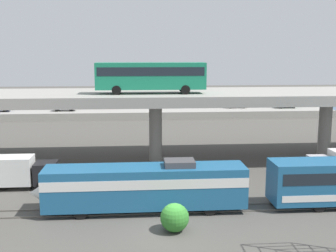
% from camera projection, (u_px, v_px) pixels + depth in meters
% --- Properties ---
extents(ground_plane, '(260.00, 260.00, 0.00)m').
position_uv_depth(ground_plane, '(169.00, 231.00, 30.25)').
color(ground_plane, '#4C4944').
extents(rail_strip_near, '(110.00, 0.12, 0.12)m').
position_uv_depth(rail_strip_near, '(166.00, 213.00, 33.42)').
color(rail_strip_near, '#59544C').
rests_on(rail_strip_near, ground_plane).
extents(rail_strip_far, '(110.00, 0.12, 0.12)m').
position_uv_depth(rail_strip_far, '(165.00, 206.00, 34.92)').
color(rail_strip_far, '#59544C').
rests_on(rail_strip_far, ground_plane).
extents(train_locomotive, '(17.08, 3.04, 4.18)m').
position_uv_depth(train_locomotive, '(135.00, 185.00, 33.62)').
color(train_locomotive, '#1E5984').
rests_on(train_locomotive, ground_plane).
extents(highway_overpass, '(96.00, 11.76, 8.08)m').
position_uv_depth(highway_overpass, '(155.00, 99.00, 48.62)').
color(highway_overpass, gray).
rests_on(highway_overpass, ground_plane).
extents(transit_bus_on_overpass, '(12.00, 2.68, 3.40)m').
position_uv_depth(transit_bus_on_overpass, '(151.00, 75.00, 46.38)').
color(transit_bus_on_overpass, '#197A56').
rests_on(transit_bus_on_overpass, highway_overpass).
extents(service_truck_east, '(6.80, 2.46, 3.04)m').
position_uv_depth(service_truck_east, '(17.00, 171.00, 39.50)').
color(service_truck_east, black).
rests_on(service_truck_east, ground_plane).
extents(pier_parking_lot, '(72.64, 10.71, 1.43)m').
position_uv_depth(pier_parking_lot, '(147.00, 112.00, 84.13)').
color(pier_parking_lot, gray).
rests_on(pier_parking_lot, ground_plane).
extents(parked_car_0, '(4.17, 1.94, 1.50)m').
position_uv_depth(parked_car_0, '(286.00, 104.00, 85.19)').
color(parked_car_0, '#0C4C26').
rests_on(parked_car_0, pier_parking_lot).
extents(parked_car_1, '(4.38, 1.98, 1.50)m').
position_uv_depth(parked_car_1, '(236.00, 104.00, 85.32)').
color(parked_car_1, silver).
rests_on(parked_car_1, pier_parking_lot).
extents(parked_car_2, '(4.24, 1.82, 1.50)m').
position_uv_depth(parked_car_2, '(65.00, 107.00, 80.88)').
color(parked_car_2, '#515459').
rests_on(parked_car_2, pier_parking_lot).
extents(parked_car_4, '(4.27, 1.85, 1.50)m').
position_uv_depth(parked_car_4, '(110.00, 104.00, 85.14)').
color(parked_car_4, maroon).
rests_on(parked_car_4, pier_parking_lot).
extents(harbor_water, '(140.00, 36.00, 0.01)m').
position_uv_depth(harbor_water, '(145.00, 102.00, 106.83)').
color(harbor_water, '#385B7A').
rests_on(harbor_water, ground_plane).
extents(shrub_right, '(2.06, 2.06, 2.06)m').
position_uv_depth(shrub_right, '(175.00, 218.00, 30.04)').
color(shrub_right, '#2E772A').
rests_on(shrub_right, ground_plane).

